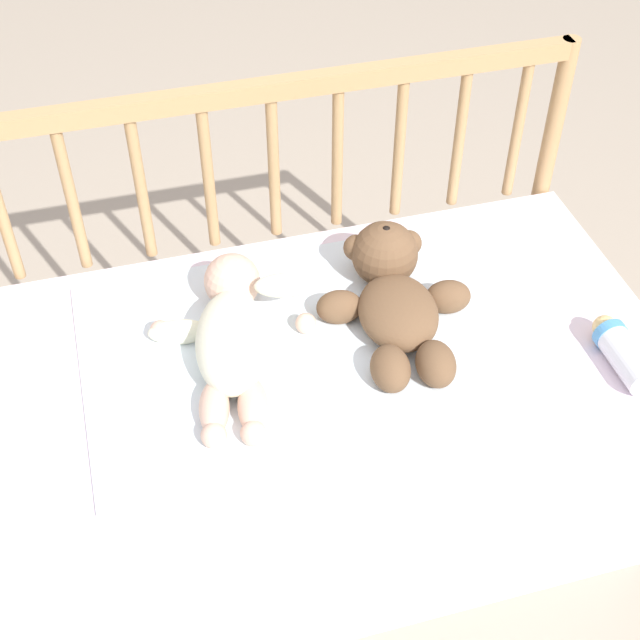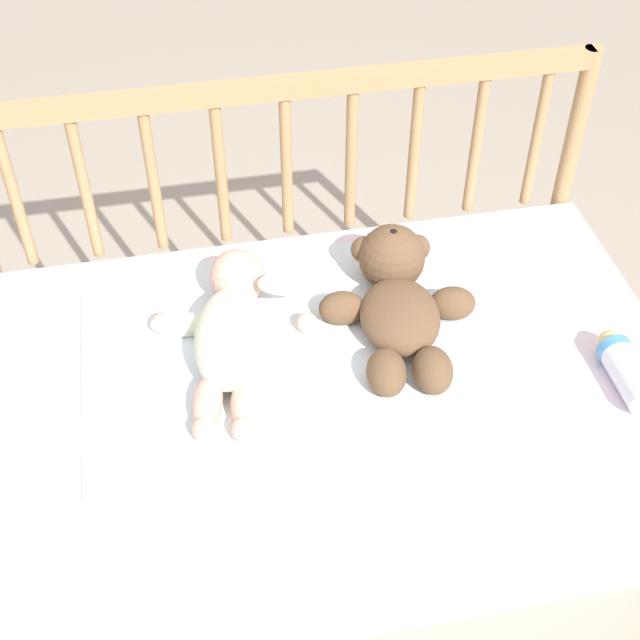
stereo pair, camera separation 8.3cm
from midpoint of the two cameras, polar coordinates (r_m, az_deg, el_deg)
ground_plane at (r=1.98m, az=1.21°, el=-12.00°), size 12.00×12.00×0.00m
crib_mattress at (r=1.77m, az=1.34°, el=-7.37°), size 1.21×0.61×0.51m
crib_rail at (r=1.77m, az=-0.75°, el=8.08°), size 1.21×0.04×0.86m
blanket at (r=1.57m, az=0.92°, el=-1.70°), size 0.80×0.52×0.01m
teddy_bear at (r=1.61m, az=6.48°, el=1.34°), size 0.29×0.38×0.13m
baby at (r=1.54m, az=-4.11°, el=-0.69°), size 0.31×0.41×0.10m
baby_bottle at (r=1.60m, az=20.34°, el=-2.92°), size 0.06×0.16×0.06m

